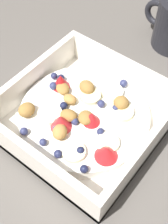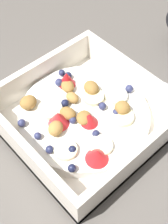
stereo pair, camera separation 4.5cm
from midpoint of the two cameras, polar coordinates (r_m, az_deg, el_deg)
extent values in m
plane|color=#56514C|center=(0.48, 3.40, -0.45)|extent=(2.40, 2.40, 0.00)
cube|color=white|center=(0.47, 2.73, -2.03)|extent=(0.22, 0.22, 0.01)
cube|color=white|center=(0.50, -5.45, 6.76)|extent=(0.22, 0.01, 0.06)
cube|color=white|center=(0.41, 12.85, -8.71)|extent=(0.22, 0.01, 0.06)
cube|color=white|center=(0.50, 11.39, 6.09)|extent=(0.01, 0.20, 0.06)
cube|color=white|center=(0.41, -7.58, -8.01)|extent=(0.01, 0.20, 0.06)
cylinder|color=white|center=(0.45, 2.80, -1.01)|extent=(0.19, 0.19, 0.02)
cylinder|color=#F7EFC6|center=(0.45, -3.47, 0.26)|extent=(0.05, 0.05, 0.01)
cylinder|color=#F7EFC6|center=(0.47, 8.70, 2.76)|extent=(0.04, 0.04, 0.01)
cylinder|color=#F4EAB7|center=(0.41, 6.23, -6.45)|extent=(0.03, 0.03, 0.01)
cylinder|color=#F4EAB7|center=(0.41, -0.32, -7.27)|extent=(0.04, 0.04, 0.01)
cylinder|color=beige|center=(0.46, 4.07, 2.92)|extent=(0.03, 0.03, 0.01)
cylinder|color=beige|center=(0.44, 9.82, -1.06)|extent=(0.04, 0.04, 0.01)
cone|color=red|center=(0.40, 5.69, -8.10)|extent=(0.04, 0.04, 0.02)
cone|color=red|center=(0.43, 4.00, -1.40)|extent=(0.03, 0.03, 0.02)
cone|color=red|center=(0.42, -1.70, -1.45)|extent=(0.04, 0.04, 0.02)
cone|color=red|center=(0.47, -0.89, 5.76)|extent=(0.03, 0.03, 0.02)
sphere|color=navy|center=(0.45, 6.26, 0.92)|extent=(0.01, 0.01, 0.01)
sphere|color=#191E3D|center=(0.45, -0.72, 1.48)|extent=(0.01, 0.01, 0.01)
sphere|color=#191E3D|center=(0.49, -0.31, 6.62)|extent=(0.01, 0.01, 0.01)
sphere|color=navy|center=(0.44, 8.78, -0.28)|extent=(0.01, 0.01, 0.01)
sphere|color=#23284C|center=(0.42, 5.26, -4.24)|extent=(0.01, 0.01, 0.01)
sphere|color=navy|center=(0.42, -5.86, -4.38)|extent=(0.01, 0.01, 0.01)
sphere|color=#23284C|center=(0.49, -1.54, 7.11)|extent=(0.01, 0.01, 0.01)
sphere|color=navy|center=(0.48, -1.98, 5.33)|extent=(0.01, 0.01, 0.01)
sphere|color=#191E3D|center=(0.41, 0.98, -7.19)|extent=(0.01, 0.01, 0.01)
sphere|color=#191E3D|center=(0.39, 1.03, -10.59)|extent=(0.01, 0.01, 0.01)
sphere|color=navy|center=(0.43, -8.62, -2.20)|extent=(0.01, 0.01, 0.01)
sphere|color=navy|center=(0.43, 0.81, -1.70)|extent=(0.01, 0.01, 0.01)
sphere|color=#23284C|center=(0.41, -3.25, -7.18)|extent=(0.01, 0.01, 0.01)
sphere|color=navy|center=(0.43, -3.08, -2.30)|extent=(0.01, 0.01, 0.01)
sphere|color=navy|center=(0.48, 11.04, 4.10)|extent=(0.01, 0.01, 0.01)
ellipsoid|color=olive|center=(0.47, -0.35, 4.68)|extent=(0.03, 0.03, 0.01)
ellipsoid|color=olive|center=(0.47, 4.11, 4.32)|extent=(0.03, 0.03, 0.02)
ellipsoid|color=olive|center=(0.45, 9.96, 0.60)|extent=(0.03, 0.03, 0.02)
ellipsoid|color=olive|center=(0.44, -0.51, -0.10)|extent=(0.03, 0.03, 0.02)
ellipsoid|color=olive|center=(0.43, 2.94, -1.25)|extent=(0.03, 0.03, 0.01)
ellipsoid|color=#AD7F42|center=(0.42, -2.28, -3.23)|extent=(0.03, 0.03, 0.02)
ellipsoid|color=olive|center=(0.45, -7.52, 1.60)|extent=(0.03, 0.02, 0.02)
ellipsoid|color=#AD7F42|center=(0.46, 0.62, 2.52)|extent=(0.02, 0.02, 0.01)
ellipsoid|color=silver|center=(0.53, 17.43, 3.83)|extent=(0.04, 0.05, 0.01)
camera|label=1|loc=(0.02, -87.13, 3.80)|focal=49.37mm
camera|label=2|loc=(0.02, 92.87, -3.80)|focal=49.37mm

